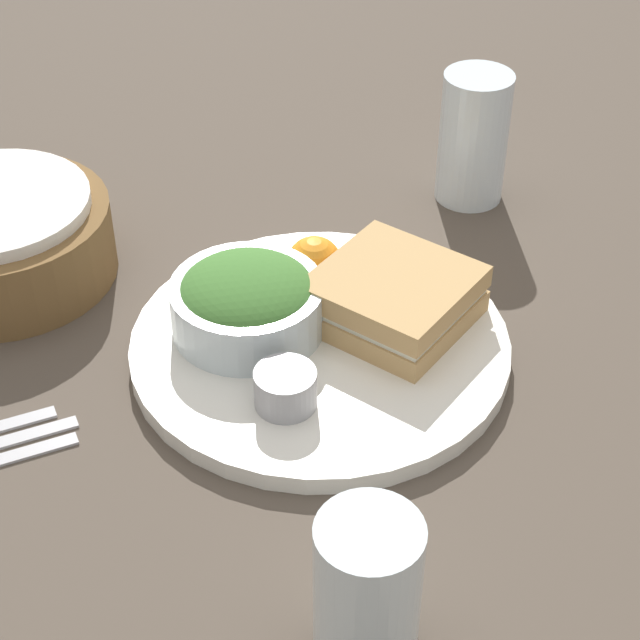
{
  "coord_description": "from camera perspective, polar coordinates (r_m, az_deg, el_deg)",
  "views": [
    {
      "loc": [
        -0.34,
        -0.59,
        0.59
      ],
      "look_at": [
        0.0,
        0.0,
        0.04
      ],
      "focal_mm": 60.0,
      "sensor_mm": 36.0,
      "label": 1
    }
  ],
  "objects": [
    {
      "name": "drink_glass",
      "position": [
        1.08,
        8.18,
        9.61
      ],
      "size": [
        0.07,
        0.07,
        0.13
      ],
      "primitive_type": "cylinder",
      "color": "silver",
      "rests_on": "ground_plane"
    },
    {
      "name": "ground_plane",
      "position": [
        0.9,
        0.0,
        -1.8
      ],
      "size": [
        4.0,
        4.0,
        0.0
      ],
      "primitive_type": "plane",
      "color": "#4C4238"
    },
    {
      "name": "sandwich",
      "position": [
        0.9,
        3.94,
        1.21
      ],
      "size": [
        0.16,
        0.16,
        0.05
      ],
      "color": "tan",
      "rests_on": "plate"
    },
    {
      "name": "dressing_cup",
      "position": [
        0.82,
        -1.86,
        -3.67
      ],
      "size": [
        0.05,
        0.05,
        0.03
      ],
      "primitive_type": "cylinder",
      "color": "#99999E",
      "rests_on": "plate"
    },
    {
      "name": "orange_wedge",
      "position": [
        0.93,
        -0.31,
        3.02
      ],
      "size": [
        0.05,
        0.05,
        0.05
      ],
      "primitive_type": "sphere",
      "color": "orange",
      "rests_on": "plate"
    },
    {
      "name": "salad_bowl",
      "position": [
        0.89,
        -3.9,
        1.0
      ],
      "size": [
        0.13,
        0.13,
        0.06
      ],
      "color": "silver",
      "rests_on": "plate"
    },
    {
      "name": "plate",
      "position": [
        0.9,
        0.0,
        -1.4
      ],
      "size": [
        0.32,
        0.32,
        0.02
      ],
      "primitive_type": "cylinder",
      "color": "white",
      "rests_on": "ground_plane"
    },
    {
      "name": "water_glass",
      "position": [
        0.67,
        2.55,
        -13.99
      ],
      "size": [
        0.07,
        0.07,
        0.1
      ],
      "primitive_type": "cylinder",
      "color": "silver",
      "rests_on": "ground_plane"
    }
  ]
}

